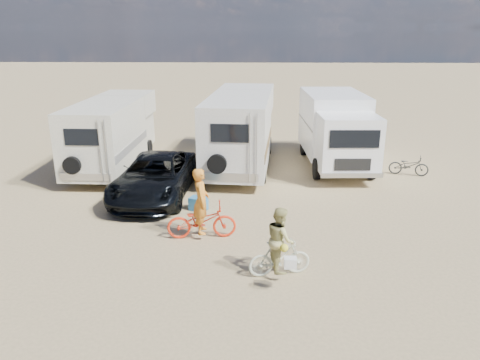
{
  "coord_description": "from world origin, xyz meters",
  "views": [
    {
      "loc": [
        0.58,
        -12.42,
        5.86
      ],
      "look_at": [
        0.2,
        1.18,
        1.3
      ],
      "focal_mm": 34.16,
      "sensor_mm": 36.0,
      "label": 1
    }
  ],
  "objects_px": {
    "rv_main": "(241,131)",
    "dark_suv": "(155,177)",
    "bike_man": "(202,221)",
    "bike_woman": "(280,258)",
    "rv_left": "(113,135)",
    "box_truck": "(336,132)",
    "bike_parked": "(409,165)",
    "cooler": "(198,204)",
    "rider_man": "(201,207)",
    "crate": "(246,181)",
    "rider_woman": "(280,246)"
  },
  "relations": [
    {
      "from": "bike_woman",
      "to": "crate",
      "type": "bearing_deg",
      "value": -4.94
    },
    {
      "from": "bike_parked",
      "to": "cooler",
      "type": "bearing_deg",
      "value": 131.19
    },
    {
      "from": "box_truck",
      "to": "bike_man",
      "type": "relative_size",
      "value": 3.09
    },
    {
      "from": "bike_man",
      "to": "bike_woman",
      "type": "height_order",
      "value": "bike_man"
    },
    {
      "from": "cooler",
      "to": "rv_main",
      "type": "bearing_deg",
      "value": 97.11
    },
    {
      "from": "rv_left",
      "to": "rider_woman",
      "type": "xyz_separation_m",
      "value": [
        6.73,
        -9.07,
        -0.66
      ]
    },
    {
      "from": "rv_main",
      "to": "crate",
      "type": "height_order",
      "value": "rv_main"
    },
    {
      "from": "rider_man",
      "to": "rv_main",
      "type": "bearing_deg",
      "value": -14.16
    },
    {
      "from": "rv_left",
      "to": "bike_woman",
      "type": "relative_size",
      "value": 4.36
    },
    {
      "from": "bike_parked",
      "to": "rv_main",
      "type": "bearing_deg",
      "value": 96.23
    },
    {
      "from": "rv_left",
      "to": "bike_woman",
      "type": "bearing_deg",
      "value": -52.31
    },
    {
      "from": "bike_parked",
      "to": "bike_man",
      "type": "bearing_deg",
      "value": 142.94
    },
    {
      "from": "bike_man",
      "to": "rider_woman",
      "type": "relative_size",
      "value": 1.24
    },
    {
      "from": "bike_woman",
      "to": "rider_woman",
      "type": "distance_m",
      "value": 0.34
    },
    {
      "from": "rv_left",
      "to": "bike_woman",
      "type": "height_order",
      "value": "rv_left"
    },
    {
      "from": "box_truck",
      "to": "bike_woman",
      "type": "relative_size",
      "value": 3.97
    },
    {
      "from": "rider_woman",
      "to": "bike_parked",
      "type": "xyz_separation_m",
      "value": [
        5.81,
        8.28,
        -0.4
      ]
    },
    {
      "from": "rv_left",
      "to": "cooler",
      "type": "height_order",
      "value": "rv_left"
    },
    {
      "from": "rv_left",
      "to": "bike_man",
      "type": "relative_size",
      "value": 3.4
    },
    {
      "from": "rv_main",
      "to": "cooler",
      "type": "height_order",
      "value": "rv_main"
    },
    {
      "from": "rv_left",
      "to": "bike_parked",
      "type": "xyz_separation_m",
      "value": [
        12.54,
        -0.79,
        -1.05
      ]
    },
    {
      "from": "dark_suv",
      "to": "rv_left",
      "type": "bearing_deg",
      "value": 128.43
    },
    {
      "from": "rider_man",
      "to": "cooler",
      "type": "relative_size",
      "value": 3.46
    },
    {
      "from": "rv_left",
      "to": "crate",
      "type": "bearing_deg",
      "value": -20.3
    },
    {
      "from": "crate",
      "to": "rider_man",
      "type": "bearing_deg",
      "value": -104.54
    },
    {
      "from": "dark_suv",
      "to": "cooler",
      "type": "height_order",
      "value": "dark_suv"
    },
    {
      "from": "rv_left",
      "to": "box_truck",
      "type": "distance_m",
      "value": 9.69
    },
    {
      "from": "dark_suv",
      "to": "rider_woman",
      "type": "distance_m",
      "value": 6.93
    },
    {
      "from": "dark_suv",
      "to": "bike_man",
      "type": "xyz_separation_m",
      "value": [
        2.04,
        -3.44,
        -0.21
      ]
    },
    {
      "from": "bike_woman",
      "to": "dark_suv",
      "type": "bearing_deg",
      "value": 24.54
    },
    {
      "from": "rv_main",
      "to": "rv_left",
      "type": "bearing_deg",
      "value": -172.35
    },
    {
      "from": "rider_man",
      "to": "cooler",
      "type": "distance_m",
      "value": 2.27
    },
    {
      "from": "box_truck",
      "to": "bike_parked",
      "type": "height_order",
      "value": "box_truck"
    },
    {
      "from": "crate",
      "to": "bike_man",
      "type": "bearing_deg",
      "value": -104.54
    },
    {
      "from": "rider_man",
      "to": "bike_man",
      "type": "bearing_deg",
      "value": -0.0
    },
    {
      "from": "dark_suv",
      "to": "bike_woman",
      "type": "distance_m",
      "value": 6.94
    },
    {
      "from": "rv_left",
      "to": "bike_man",
      "type": "height_order",
      "value": "rv_left"
    },
    {
      "from": "rv_main",
      "to": "bike_woman",
      "type": "xyz_separation_m",
      "value": [
        1.2,
        -9.37,
        -1.13
      ]
    },
    {
      "from": "dark_suv",
      "to": "rider_woman",
      "type": "relative_size",
      "value": 3.29
    },
    {
      "from": "rider_man",
      "to": "rider_woman",
      "type": "height_order",
      "value": "rider_man"
    },
    {
      "from": "bike_woman",
      "to": "crate",
      "type": "relative_size",
      "value": 3.88
    },
    {
      "from": "rv_left",
      "to": "crate",
      "type": "relative_size",
      "value": 16.95
    },
    {
      "from": "bike_man",
      "to": "rider_man",
      "type": "relative_size",
      "value": 1.03
    },
    {
      "from": "rv_main",
      "to": "dark_suv",
      "type": "height_order",
      "value": "rv_main"
    },
    {
      "from": "rv_left",
      "to": "rider_man",
      "type": "relative_size",
      "value": 3.51
    },
    {
      "from": "rider_man",
      "to": "bike_parked",
      "type": "relative_size",
      "value": 1.23
    },
    {
      "from": "dark_suv",
      "to": "rider_woman",
      "type": "xyz_separation_m",
      "value": [
        4.19,
        -5.52,
        0.07
      ]
    },
    {
      "from": "bike_parked",
      "to": "crate",
      "type": "relative_size",
      "value": 3.92
    },
    {
      "from": "cooler",
      "to": "bike_parked",
      "type": "bearing_deg",
      "value": 47.41
    },
    {
      "from": "box_truck",
      "to": "bike_parked",
      "type": "relative_size",
      "value": 3.93
    }
  ]
}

